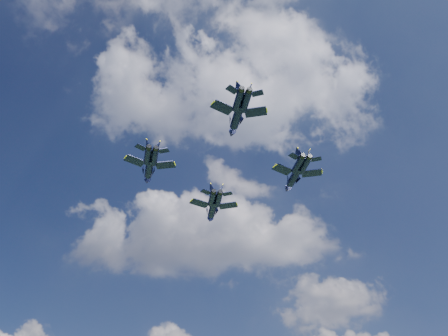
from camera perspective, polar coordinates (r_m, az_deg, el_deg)
jet_lead at (r=117.44m, az=-1.51°, el=-5.41°), size 12.57×16.89×3.97m
jet_left at (r=101.39m, az=-9.76°, el=-0.11°), size 11.16×15.32×3.61m
jet_right at (r=107.30m, az=9.10°, el=-1.19°), size 12.02×16.38×3.86m
jet_slot at (r=89.66m, az=1.65°, el=6.58°), size 11.30×15.35×3.61m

